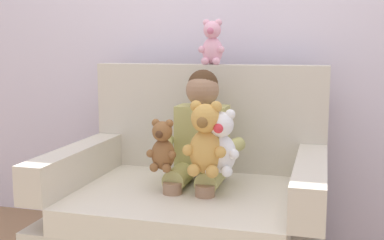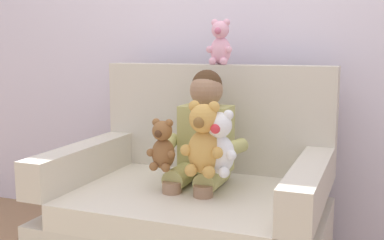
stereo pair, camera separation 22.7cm
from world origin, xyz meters
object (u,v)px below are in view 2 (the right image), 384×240
object	(u,v)px
seated_child	(202,143)
plush_white	(219,144)
plush_honey	(204,141)
plush_brown	(163,146)
plush_pink_on_backrest	(220,43)
armchair	(194,211)

from	to	relation	value
seated_child	plush_white	size ratio (longest dim) A/B	2.70
seated_child	plush_honey	xyz separation A→B (m)	(0.08, -0.20, 0.06)
seated_child	plush_brown	xyz separation A→B (m)	(-0.13, -0.19, 0.01)
plush_pink_on_backrest	plush_brown	bearing A→B (deg)	-91.13
plush_brown	plush_honey	distance (m)	0.22
armchair	plush_honey	world-z (taller)	armchair
plush_white	seated_child	bearing A→B (deg)	136.41
plush_white	plush_honey	bearing A→B (deg)	-151.40
seated_child	plush_brown	distance (m)	0.23
plush_honey	plush_pink_on_backrest	world-z (taller)	plush_pink_on_backrest
plush_honey	plush_white	bearing A→B (deg)	34.81
plush_white	plush_brown	bearing A→B (deg)	-171.65
plush_white	armchair	bearing A→B (deg)	147.43
seated_child	plush_pink_on_backrest	xyz separation A→B (m)	(-0.01, 0.32, 0.50)
plush_honey	plush_brown	bearing A→B (deg)	-172.00
plush_brown	plush_honey	world-z (taller)	plush_honey
plush_brown	plush_pink_on_backrest	size ratio (longest dim) A/B	0.99
plush_brown	plush_white	xyz separation A→B (m)	(0.28, 0.01, 0.03)
armchair	seated_child	size ratio (longest dim) A/B	1.59
plush_brown	plush_honey	size ratio (longest dim) A/B	0.72
armchair	plush_honey	bearing A→B (deg)	-55.93
seated_child	plush_brown	size ratio (longest dim) A/B	3.32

